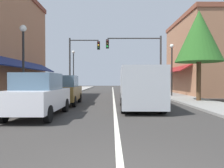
{
  "coord_description": "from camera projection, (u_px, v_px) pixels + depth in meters",
  "views": [
    {
      "loc": [
        -0.14,
        -3.1,
        1.48
      ],
      "look_at": [
        -0.14,
        14.71,
        1.18
      ],
      "focal_mm": 35.44,
      "sensor_mm": 36.0,
      "label": 1
    }
  ],
  "objects": [
    {
      "name": "parked_car_nearest_left",
      "position": [
        39.0,
        95.0,
        9.0
      ],
      "size": [
        1.82,
        4.12,
        1.77
      ],
      "rotation": [
        0.0,
        0.0,
        -0.01
      ],
      "color": "silver",
      "rests_on": "ground"
    },
    {
      "name": "ground_plane",
      "position": [
        113.0,
        96.0,
        21.12
      ],
      "size": [
        80.0,
        80.0,
        0.0
      ],
      "primitive_type": "plane",
      "color": "#33302D"
    },
    {
      "name": "lane_center_stripe",
      "position": [
        113.0,
        96.0,
        21.12
      ],
      "size": [
        0.14,
        52.0,
        0.01
      ],
      "primitive_type": "cube",
      "color": "silver",
      "rests_on": "ground"
    },
    {
      "name": "traffic_signal_mast_arm",
      "position": [
        142.0,
        54.0,
        22.33
      ],
      "size": [
        5.64,
        0.5,
        5.99
      ],
      "color": "#333333",
      "rests_on": "ground"
    },
    {
      "name": "sidewalk_right",
      "position": [
        171.0,
        95.0,
        21.12
      ],
      "size": [
        2.6,
        56.0,
        0.12
      ],
      "primitive_type": "cube",
      "color": "gray",
      "rests_on": "ground"
    },
    {
      "name": "street_lamp_right_mid",
      "position": [
        172.0,
        61.0,
        19.64
      ],
      "size": [
        0.36,
        0.36,
        4.71
      ],
      "color": "black",
      "rests_on": "ground"
    },
    {
      "name": "street_lamp_left_far",
      "position": [
        73.0,
        65.0,
        27.08
      ],
      "size": [
        0.36,
        0.36,
        5.13
      ],
      "color": "black",
      "rests_on": "ground"
    },
    {
      "name": "tree_right_near",
      "position": [
        199.0,
        36.0,
        14.88
      ],
      "size": [
        3.17,
        3.17,
        6.21
      ],
      "color": "#4C331E",
      "rests_on": "ground"
    },
    {
      "name": "street_lamp_left_near",
      "position": [
        23.0,
        52.0,
        11.83
      ],
      "size": [
        0.36,
        0.36,
        4.45
      ],
      "color": "black",
      "rests_on": "ground"
    },
    {
      "name": "sidewalk_left",
      "position": [
        56.0,
        95.0,
        21.12
      ],
      "size": [
        2.6,
        56.0,
        0.12
      ],
      "primitive_type": "cube",
      "color": "gray",
      "rests_on": "ground"
    },
    {
      "name": "parked_car_second_left",
      "position": [
        64.0,
        90.0,
        13.55
      ],
      "size": [
        1.88,
        4.15,
        1.77
      ],
      "rotation": [
        0.0,
        0.0,
        0.03
      ],
      "color": "brown",
      "rests_on": "ground"
    },
    {
      "name": "storefront_right_block",
      "position": [
        201.0,
        57.0,
        23.05
      ],
      "size": [
        6.0,
        10.2,
        7.86
      ],
      "color": "#9E6B4C",
      "rests_on": "ground"
    },
    {
      "name": "van_in_lane",
      "position": [
        140.0,
        87.0,
        11.44
      ],
      "size": [
        2.1,
        5.23,
        2.12
      ],
      "rotation": [
        0.0,
        0.0,
        -0.03
      ],
      "color": "#B2B7BC",
      "rests_on": "ground"
    },
    {
      "name": "traffic_signal_left_corner",
      "position": [
        79.0,
        57.0,
        24.29
      ],
      "size": [
        3.43,
        0.5,
        6.15
      ],
      "color": "#333333",
      "rests_on": "ground"
    }
  ]
}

